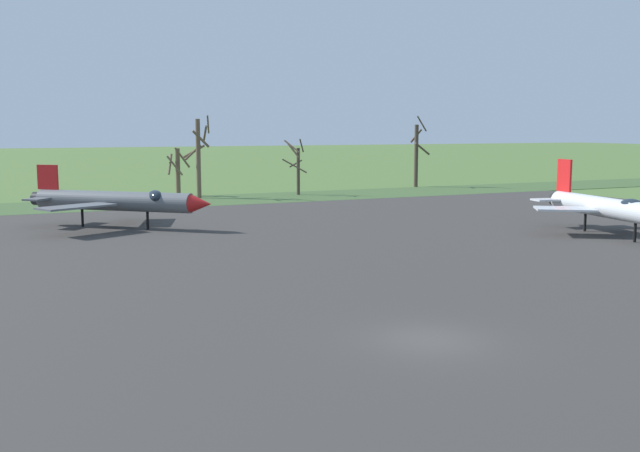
{
  "coord_description": "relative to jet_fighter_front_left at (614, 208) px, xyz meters",
  "views": [
    {
      "loc": [
        -14.61,
        -22.04,
        7.87
      ],
      "look_at": [
        2.41,
        14.99,
        2.37
      ],
      "focal_mm": 40.51,
      "sensor_mm": 36.0,
      "label": 1
    }
  ],
  "objects": [
    {
      "name": "ground_plane",
      "position": [
        -26.36,
        -16.15,
        -2.19
      ],
      "size": [
        600.0,
        600.0,
        0.0
      ],
      "primitive_type": "plane",
      "color": "#4C6B33"
    },
    {
      "name": "asphalt_apron",
      "position": [
        -26.36,
        2.27,
        -2.16
      ],
      "size": [
        100.86,
        61.38,
        0.05
      ],
      "primitive_type": "cube",
      "color": "#383533",
      "rests_on": "ground"
    },
    {
      "name": "grass_verge_strip",
      "position": [
        -26.36,
        38.96,
        -2.16
      ],
      "size": [
        160.86,
        12.0,
        0.06
      ],
      "primitive_type": "cube",
      "color": "#3D582E",
      "rests_on": "ground"
    },
    {
      "name": "jet_fighter_front_left",
      "position": [
        0.0,
        0.0,
        0.0
      ],
      "size": [
        10.44,
        15.97,
        5.46
      ],
      "color": "silver",
      "rests_on": "ground"
    },
    {
      "name": "jet_fighter_front_right",
      "position": [
        -31.83,
        19.96,
        0.07
      ],
      "size": [
        13.47,
        12.39,
        4.99
      ],
      "color": "#565B60",
      "rests_on": "ground"
    },
    {
      "name": "bare_tree_left_of_center",
      "position": [
        -20.81,
        45.99,
        0.96
      ],
      "size": [
        2.76,
        2.72,
        5.79
      ],
      "color": "brown",
      "rests_on": "ground"
    },
    {
      "name": "bare_tree_center",
      "position": [
        -19.22,
        42.11,
        2.78
      ],
      "size": [
        3.08,
        3.12,
        9.4
      ],
      "color": "brown",
      "rests_on": "ground"
    },
    {
      "name": "bare_tree_right_of_center",
      "position": [
        -7.57,
        40.96,
        1.25
      ],
      "size": [
        3.0,
        3.06,
        6.74
      ],
      "color": "#42382D",
      "rests_on": "ground"
    },
    {
      "name": "bare_tree_far_right",
      "position": [
        12.17,
        45.84,
        2.4
      ],
      "size": [
        2.58,
        2.66,
        9.63
      ],
      "color": "#42382D",
      "rests_on": "ground"
    }
  ]
}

